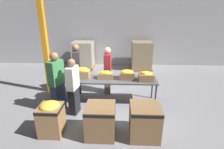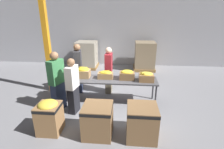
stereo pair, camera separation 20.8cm
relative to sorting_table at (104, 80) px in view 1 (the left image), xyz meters
The scene contains 18 objects.
ground_plane 0.71m from the sorting_table, ahead, with size 30.00×30.00×0.00m, color gray.
wall_back 4.35m from the sorting_table, 90.00° to the left, with size 16.00×0.08×4.00m.
sorting_table is the anchor object (origin of this frame).
banana_box_0 1.31m from the sorting_table, behind, with size 0.43×0.31×0.26m.
banana_box_1 0.71m from the sorting_table, behind, with size 0.41×0.34×0.32m.
banana_box_2 0.18m from the sorting_table, 65.69° to the left, with size 0.45×0.28×0.25m.
banana_box_3 0.70m from the sorting_table, ahead, with size 0.45×0.32×0.29m.
banana_box_4 1.25m from the sorting_table, ahead, with size 0.42×0.34×0.29m.
volunteer_0 1.04m from the sorting_table, 138.29° to the right, with size 0.27×0.45×1.55m.
volunteer_1 1.38m from the sorting_table, 155.89° to the right, with size 0.36×0.50×1.69m.
volunteer_2 0.69m from the sorting_table, 85.27° to the left, with size 0.23×0.43×1.59m.
volunteer_3 1.19m from the sorting_table, 146.16° to the left, with size 0.30×0.48×1.68m.
donation_bin_0 1.94m from the sorting_table, 124.15° to the right, with size 0.51×0.51×0.81m.
donation_bin_1 1.62m from the sorting_table, 88.20° to the right, with size 0.65×0.65×0.74m.
donation_bin_2 1.91m from the sorting_table, 57.05° to the right, with size 0.66×0.66×0.77m.
support_pillar 2.45m from the sorting_table, 161.68° to the left, with size 0.17×0.17×4.00m.
pallet_stack_0 3.69m from the sorting_table, 66.06° to the left, with size 1.00×1.00×1.34m.
pallet_stack_1 3.69m from the sorting_table, 111.33° to the left, with size 1.05×1.05×1.30m.
Camera 1 is at (0.46, -4.90, 2.68)m, focal length 28.00 mm.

